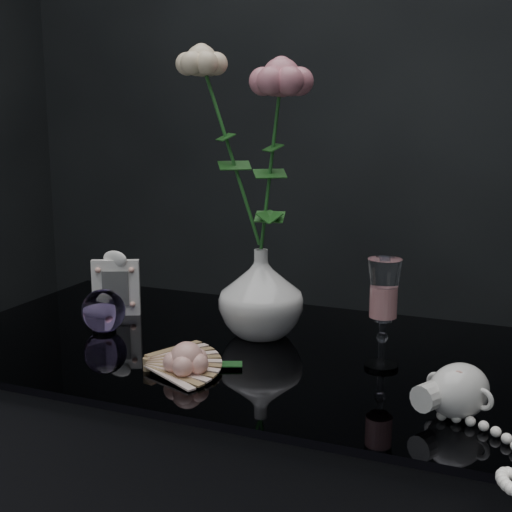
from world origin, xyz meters
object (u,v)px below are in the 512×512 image
at_px(wine_glass, 383,314).
at_px(picture_frame, 116,283).
at_px(paperweight, 104,311).
at_px(pearl_jar, 459,388).
at_px(loose_rose, 187,359).
at_px(vase, 261,293).

height_order(wine_glass, picture_frame, wine_glass).
xyz_separation_m(paperweight, pearl_jar, (0.64, -0.12, -0.00)).
relative_size(wine_glass, loose_rose, 1.12).
height_order(vase, picture_frame, vase).
relative_size(vase, paperweight, 1.98).
height_order(vase, loose_rose, vase).
height_order(vase, paperweight, vase).
bearing_deg(wine_glass, vase, 162.37).
height_order(paperweight, pearl_jar, paperweight).
bearing_deg(paperweight, loose_rose, -28.82).
distance_m(picture_frame, loose_rose, 0.37).
xyz_separation_m(loose_rose, pearl_jar, (0.40, 0.01, 0.01)).
bearing_deg(loose_rose, pearl_jar, 7.76).
relative_size(paperweight, pearl_jar, 0.30).
distance_m(vase, loose_rose, 0.23).
relative_size(picture_frame, pearl_jar, 0.49).
bearing_deg(pearl_jar, loose_rose, -150.75).
height_order(vase, pearl_jar, vase).
xyz_separation_m(wine_glass, picture_frame, (-0.54, 0.09, -0.02)).
bearing_deg(paperweight, vase, 18.27).
relative_size(vase, pearl_jar, 0.60).
bearing_deg(paperweight, pearl_jar, -10.76).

